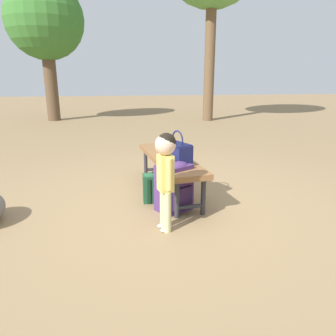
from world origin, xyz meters
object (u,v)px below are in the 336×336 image
at_px(child_standing, 166,167).
at_px(backpack_large, 174,185).
at_px(backpack_small, 153,186).
at_px(park_bench, 170,161).
at_px(tree_mid, 45,22).
at_px(handbag, 177,153).

height_order(child_standing, backpack_large, child_standing).
relative_size(backpack_large, backpack_small, 1.58).
bearing_deg(park_bench, tree_mid, -158.95).
height_order(child_standing, backpack_small, child_standing).
xyz_separation_m(park_bench, handbag, (0.35, 0.03, 0.18)).
xyz_separation_m(park_bench, tree_mid, (-6.96, -2.68, 2.48)).
bearing_deg(backpack_small, tree_mid, -161.27).
bearing_deg(handbag, tree_mid, -159.68).
bearing_deg(backpack_large, park_bench, 176.28).
bearing_deg(handbag, backpack_small, -110.25).
xyz_separation_m(child_standing, backpack_large, (-0.43, 0.14, -0.32)).
xyz_separation_m(park_bench, backpack_small, (0.25, -0.23, -0.21)).
relative_size(park_bench, tree_mid, 0.40).
relative_size(child_standing, backpack_small, 2.50).
distance_m(handbag, tree_mid, 8.13).
height_order(park_bench, handbag, handbag).
relative_size(park_bench, backpack_small, 4.57).
distance_m(park_bench, tree_mid, 7.86).
height_order(park_bench, backpack_small, park_bench).
bearing_deg(child_standing, handbag, 161.08).
xyz_separation_m(child_standing, tree_mid, (-7.91, -2.50, 2.28)).
bearing_deg(backpack_large, child_standing, -18.50).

